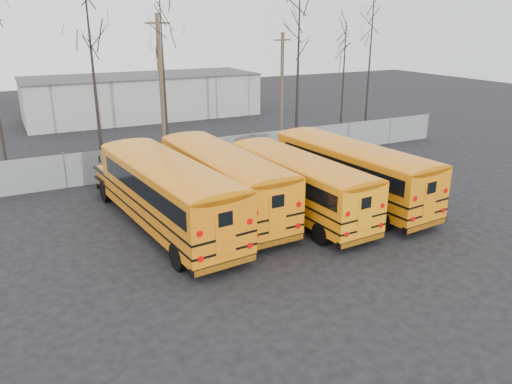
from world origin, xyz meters
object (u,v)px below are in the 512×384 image
bus_c (296,180)px  utility_pole_left (161,84)px  bus_b (221,176)px  bus_d (349,167)px  bus_a (166,189)px  utility_pole_right (282,88)px

bus_c → utility_pole_left: utility_pole_left is taller
utility_pole_left → bus_c: bearing=-81.5°
bus_c → utility_pole_left: size_ratio=1.15×
bus_b → bus_c: (3.21, -1.82, -0.14)m
bus_c → bus_d: bus_d is taller
bus_b → bus_c: 3.69m
bus_d → bus_a: bearing=170.1°
bus_a → utility_pole_right: size_ratio=1.48×
bus_c → bus_b: bearing=146.8°
bus_d → utility_pole_right: bearing=69.4°
bus_d → utility_pole_left: (-5.46, 14.40, 3.04)m
bus_c → bus_d: bearing=0.2°
bus_c → bus_d: (3.36, 0.22, 0.11)m
bus_d → utility_pole_right: utility_pole_right is taller
utility_pole_left → utility_pole_right: bearing=-5.3°
utility_pole_left → utility_pole_right: utility_pole_left is taller
bus_a → bus_b: size_ratio=1.04×
bus_b → bus_a: bearing=-167.4°
bus_b → utility_pole_left: (1.11, 12.80, 3.01)m
utility_pole_right → bus_b: bearing=-141.2°
bus_b → utility_pole_left: utility_pole_left is taller
bus_d → utility_pole_right: size_ratio=1.42×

